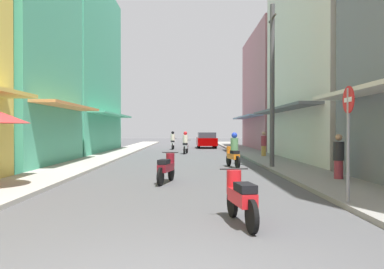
% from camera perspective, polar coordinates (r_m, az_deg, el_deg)
% --- Properties ---
extents(ground_plane, '(105.63, 105.63, 0.00)m').
position_cam_1_polar(ground_plane, '(24.08, -1.21, -3.35)').
color(ground_plane, '#4C4C4F').
extents(sidewalk_left, '(2.14, 56.01, 0.12)m').
position_cam_1_polar(sidewalk_left, '(24.59, -12.24, -3.14)').
color(sidewalk_left, '#ADA89E').
rests_on(sidewalk_left, ground).
extents(sidewalk_right, '(2.14, 56.01, 0.12)m').
position_cam_1_polar(sidewalk_right, '(24.47, 9.87, -3.15)').
color(sidewalk_right, gray).
rests_on(sidewalk_right, ground).
extents(building_left_far, '(7.05, 12.37, 12.48)m').
position_cam_1_polar(building_left_far, '(30.72, -17.88, 9.16)').
color(building_left_far, '#4CB28C').
rests_on(building_left_far, ground).
extents(building_right_mid, '(7.05, 12.15, 14.46)m').
position_cam_1_polar(building_right_mid, '(23.46, 21.36, 14.28)').
color(building_right_mid, silver).
rests_on(building_right_mid, ground).
extents(building_right_far, '(7.05, 11.85, 10.03)m').
position_cam_1_polar(building_right_far, '(35.07, 13.55, 6.10)').
color(building_right_far, '#B7727F').
rests_on(building_right_far, ground).
extents(motorbike_silver, '(0.56, 1.80, 1.58)m').
position_cam_1_polar(motorbike_silver, '(27.66, -0.93, -1.36)').
color(motorbike_silver, black).
rests_on(motorbike_silver, ground).
extents(motorbike_white, '(0.55, 1.81, 1.58)m').
position_cam_1_polar(motorbike_white, '(33.84, -2.79, -0.99)').
color(motorbike_white, black).
rests_on(motorbike_white, ground).
extents(motorbike_orange, '(0.63, 1.79, 1.58)m').
position_cam_1_polar(motorbike_orange, '(17.77, 6.00, -2.51)').
color(motorbike_orange, black).
rests_on(motorbike_orange, ground).
extents(motorbike_maroon, '(0.64, 1.78, 0.96)m').
position_cam_1_polar(motorbike_maroon, '(12.55, -3.72, -4.76)').
color(motorbike_maroon, black).
rests_on(motorbike_maroon, ground).
extents(motorbike_red, '(0.57, 1.80, 0.96)m').
position_cam_1_polar(motorbike_red, '(7.18, 7.04, -8.87)').
color(motorbike_red, black).
rests_on(motorbike_red, ground).
extents(parked_car, '(1.82, 4.13, 1.45)m').
position_cam_1_polar(parked_car, '(36.43, 2.13, -0.81)').
color(parked_car, '#8C0000').
rests_on(parked_car, ground).
extents(pedestrian_foreground, '(0.34, 0.34, 1.56)m').
position_cam_1_polar(pedestrian_foreground, '(13.47, 20.53, -3.27)').
color(pedestrian_foreground, '#99333F').
rests_on(pedestrian_foreground, ground).
extents(pedestrian_crossing, '(0.34, 0.34, 1.58)m').
position_cam_1_polar(pedestrian_crossing, '(24.00, 10.37, -1.48)').
color(pedestrian_crossing, '#BF8C3F').
rests_on(pedestrian_crossing, ground).
extents(utility_pole, '(0.20, 1.20, 7.05)m').
position_cam_1_polar(utility_pole, '(17.23, 11.58, 7.03)').
color(utility_pole, '#4C4C4F').
rests_on(utility_pole, ground).
extents(street_sign_no_entry, '(0.07, 0.60, 2.65)m').
position_cam_1_polar(street_sign_no_entry, '(9.18, 21.76, 0.77)').
color(street_sign_no_entry, gray).
rests_on(street_sign_no_entry, ground).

